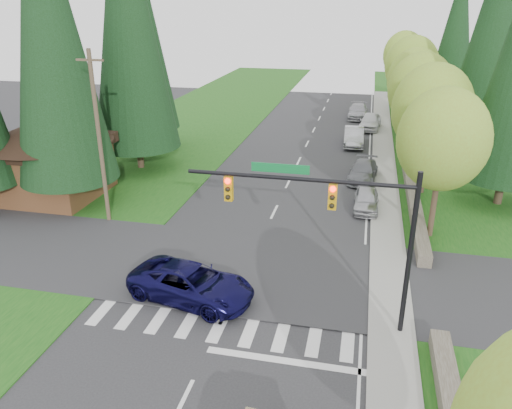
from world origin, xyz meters
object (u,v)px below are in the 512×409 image
(parked_car_a, at_px, (366,200))
(parked_car_e, at_px, (358,111))
(suv_navy, at_px, (192,283))
(parked_car_c, at_px, (354,137))
(parked_car_b, at_px, (363,171))
(parked_car_d, at_px, (370,121))

(parked_car_a, bearing_deg, parked_car_e, 93.21)
(suv_navy, xyz_separation_m, parked_car_c, (5.94, 27.43, 0.03))
(suv_navy, height_order, parked_car_c, parked_car_c)
(parked_car_a, bearing_deg, parked_car_b, 93.50)
(parked_car_c, height_order, parked_car_d, parked_car_d)
(parked_car_d, bearing_deg, parked_car_e, 110.72)
(suv_navy, height_order, parked_car_b, suv_navy)
(parked_car_b, distance_m, parked_car_d, 16.09)
(parked_car_c, height_order, parked_car_e, parked_car_c)
(parked_car_a, relative_size, parked_car_d, 0.79)
(parked_car_d, height_order, parked_car_e, parked_car_d)
(parked_car_a, xyz_separation_m, parked_car_d, (0.00, 21.80, 0.17))
(parked_car_d, relative_size, parked_car_e, 0.92)
(parked_car_b, xyz_separation_m, parked_car_d, (0.33, 16.09, 0.16))
(parked_car_a, height_order, parked_car_d, parked_car_d)
(parked_car_e, bearing_deg, parked_car_c, -89.91)
(parked_car_a, height_order, parked_car_b, parked_car_b)
(parked_car_c, relative_size, parked_car_e, 0.94)
(parked_car_b, height_order, parked_car_e, parked_car_e)
(parked_car_c, bearing_deg, parked_car_b, -85.67)
(parked_car_b, bearing_deg, parked_car_e, 98.42)
(suv_navy, xyz_separation_m, parked_car_a, (7.34, 12.16, -0.13))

